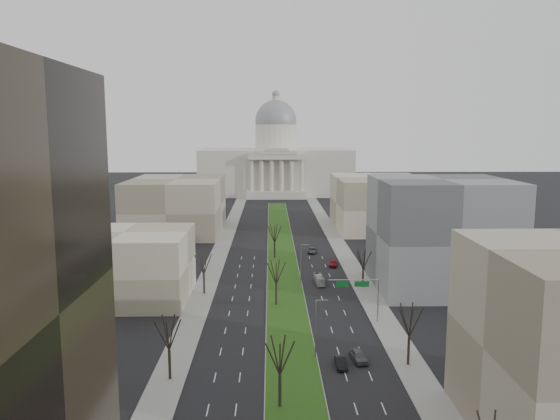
{
  "coord_description": "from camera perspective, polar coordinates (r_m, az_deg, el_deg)",
  "views": [
    {
      "loc": [
        -3.14,
        -24.07,
        34.61
      ],
      "look_at": [
        -0.61,
        115.62,
        13.86
      ],
      "focal_mm": 35.0,
      "sensor_mm": 36.0,
      "label": 1
    }
  ],
  "objects": [
    {
      "name": "box_van",
      "position": [
        124.46,
        4.11,
        -7.25
      ],
      "size": [
        2.05,
        7.22,
        1.99
      ],
      "primitive_type": "imported",
      "rotation": [
        0.0,
        0.0,
        0.05
      ],
      "color": "silver",
      "rests_on": "ground"
    },
    {
      "name": "building_far_right",
      "position": [
        194.57,
        10.28,
        0.75
      ],
      "size": [
        30.0,
        40.0,
        18.0
      ],
      "primitive_type": "cube",
      "color": "tan",
      "rests_on": "ground"
    },
    {
      "name": "tree_median_b",
      "position": [
        107.67,
        -0.4,
        -6.41
      ],
      "size": [
        5.4,
        5.4,
        9.72
      ],
      "color": "black",
      "rests_on": "ground"
    },
    {
      "name": "tree_left_mid",
      "position": [
        78.44,
        -11.56,
        -12.34
      ],
      "size": [
        5.4,
        5.4,
        9.72
      ],
      "color": "black",
      "rests_on": "ground"
    },
    {
      "name": "tree_left_far",
      "position": [
        116.31,
        -7.98,
        -5.45
      ],
      "size": [
        5.28,
        5.28,
        9.5
      ],
      "color": "black",
      "rests_on": "ground"
    },
    {
      "name": "car_grey_far",
      "position": [
        154.56,
        3.4,
        -4.24
      ],
      "size": [
        3.07,
        5.43,
        1.43
      ],
      "primitive_type": "imported",
      "rotation": [
        0.0,
        0.0,
        -0.14
      ],
      "color": "#45474C",
      "rests_on": "ground"
    },
    {
      "name": "tree_median_c",
      "position": [
        146.69,
        -0.57,
        -2.4
      ],
      "size": [
        5.4,
        5.4,
        9.72
      ],
      "color": "black",
      "rests_on": "ground"
    },
    {
      "name": "sidewalk_right",
      "position": [
        125.68,
        8.53,
        -7.6
      ],
      "size": [
        5.0,
        330.0,
        0.15
      ],
      "primitive_type": "cube",
      "color": "gray",
      "rests_on": "ground"
    },
    {
      "name": "car_black",
      "position": [
        83.56,
        6.36,
        -15.54
      ],
      "size": [
        1.52,
        4.34,
        1.43
      ],
      "primitive_type": "imported",
      "rotation": [
        0.0,
        0.0,
        -0.0
      ],
      "color": "black",
      "rests_on": "ground"
    },
    {
      "name": "car_grey_near",
      "position": [
        85.79,
        8.21,
        -14.83
      ],
      "size": [
        2.67,
        5.12,
        1.66
      ],
      "primitive_type": "imported",
      "rotation": [
        0.0,
        0.0,
        0.15
      ],
      "color": "#51545A",
      "rests_on": "ground"
    },
    {
      "name": "building_grey_right",
      "position": [
        123.94,
        16.44,
        -2.41
      ],
      "size": [
        28.0,
        26.0,
        24.0
      ],
      "primitive_type": "cube",
      "color": "#5A5C5E",
      "rests_on": "ground"
    },
    {
      "name": "mast_arm_signs",
      "position": [
        99.71,
        8.7,
        -8.26
      ],
      "size": [
        9.12,
        0.24,
        8.09
      ],
      "color": "gray",
      "rests_on": "ground"
    },
    {
      "name": "tree_right_mid",
      "position": [
        83.39,
        13.4,
        -11.01
      ],
      "size": [
        5.52,
        5.52,
        9.94
      ],
      "color": "black",
      "rests_on": "ground"
    },
    {
      "name": "capitol",
      "position": [
        294.24,
        -0.42,
        4.88
      ],
      "size": [
        80.0,
        46.0,
        55.0
      ],
      "color": "beige",
      "rests_on": "ground"
    },
    {
      "name": "car_red",
      "position": [
        140.25,
        5.58,
        -5.58
      ],
      "size": [
        2.85,
        5.26,
        1.45
      ],
      "primitive_type": "imported",
      "rotation": [
        0.0,
        0.0,
        -0.17
      ],
      "color": "maroon",
      "rests_on": "ground"
    },
    {
      "name": "streetlamp_median_b",
      "position": [
        84.78,
        3.79,
        -12.15
      ],
      "size": [
        1.9,
        0.2,
        9.16
      ],
      "color": "gray",
      "rests_on": "ground"
    },
    {
      "name": "tree_right_far",
      "position": [
        121.13,
        8.69,
        -5.06
      ],
      "size": [
        5.04,
        5.04,
        9.07
      ],
      "color": "black",
      "rests_on": "ground"
    },
    {
      "name": "ground",
      "position": [
        148.2,
        0.21,
        -5.06
      ],
      "size": [
        600.0,
        600.0,
        0.0
      ],
      "primitive_type": "plane",
      "color": "black",
      "rests_on": "ground"
    },
    {
      "name": "building_beige_left",
      "position": [
        116.4,
        -15.95,
        -5.61
      ],
      "size": [
        26.0,
        22.0,
        14.0
      ],
      "primitive_type": "cube",
      "color": "tan",
      "rests_on": "ground"
    },
    {
      "name": "sidewalk_left",
      "position": [
        124.8,
        -7.67,
        -7.7
      ],
      "size": [
        5.0,
        330.0,
        0.15
      ],
      "primitive_type": "cube",
      "color": "gray",
      "rests_on": "ground"
    },
    {
      "name": "streetlamp_median_c",
      "position": [
        122.93,
        2.22,
        -5.59
      ],
      "size": [
        1.9,
        0.2,
        9.16
      ],
      "color": "gray",
      "rests_on": "ground"
    },
    {
      "name": "building_far_left",
      "position": [
        188.55,
        -10.75,
        0.49
      ],
      "size": [
        30.0,
        40.0,
        18.0
      ],
      "primitive_type": "cube",
      "color": "gray",
      "rests_on": "ground"
    },
    {
      "name": "tree_median_a",
      "position": [
        69.77,
        -0.01,
        -14.87
      ],
      "size": [
        5.4,
        5.4,
        9.72
      ],
      "color": "black",
      "rests_on": "ground"
    },
    {
      "name": "median",
      "position": [
        147.19,
        0.22,
        -5.11
      ],
      "size": [
        8.0,
        222.03,
        0.2
      ],
      "color": "#999993",
      "rests_on": "ground"
    }
  ]
}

